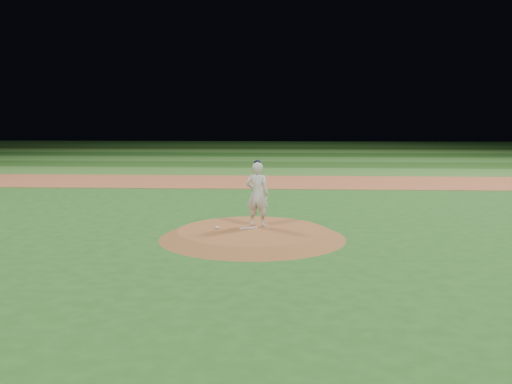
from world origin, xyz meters
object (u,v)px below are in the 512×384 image
(pitching_rubber, at_px, (248,228))
(pitcher_on_mound, at_px, (257,194))
(pitchers_mound, at_px, (253,234))
(rosin_bag, at_px, (217,228))

(pitching_rubber, relative_size, pitcher_on_mound, 0.26)
(pitchers_mound, relative_size, pitching_rubber, 10.35)
(pitchers_mound, distance_m, pitching_rubber, 0.26)
(pitching_rubber, bearing_deg, rosin_bag, 165.06)
(pitcher_on_mound, bearing_deg, pitching_rubber, -124.28)
(pitchers_mound, bearing_deg, pitcher_on_mound, 77.81)
(pitching_rubber, relative_size, rosin_bag, 4.25)
(rosin_bag, bearing_deg, pitcher_on_mound, 21.74)
(pitchers_mound, relative_size, rosin_bag, 43.98)
(pitching_rubber, height_order, rosin_bag, rosin_bag)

